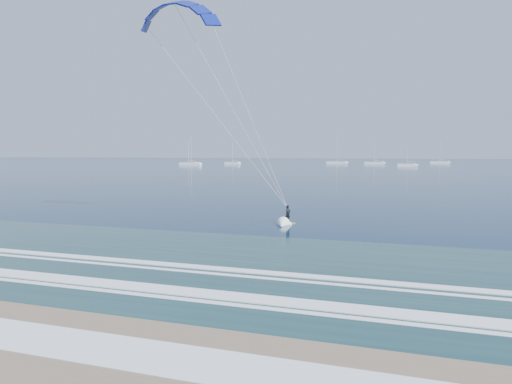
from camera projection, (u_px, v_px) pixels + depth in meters
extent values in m
cube|color=#1E423F|center=(73.00, 265.00, 24.26)|extent=(600.00, 22.00, 0.03)
cube|color=white|center=(37.00, 276.00, 21.89)|extent=(600.00, 1.10, 0.07)
cube|color=white|center=(91.00, 258.00, 25.68)|extent=(600.00, 0.70, 0.07)
cube|color=#9ED218|center=(288.00, 223.00, 38.39)|extent=(1.20, 0.39, 0.07)
imported|color=black|center=(288.00, 214.00, 38.33)|extent=(0.57, 0.64, 1.48)
cone|color=white|center=(282.00, 225.00, 37.20)|extent=(1.31, 1.74, 1.10)
cube|color=white|center=(191.00, 164.00, 208.63)|extent=(9.69, 2.40, 1.20)
cylinder|color=silver|center=(191.00, 150.00, 208.07)|extent=(0.18, 0.18, 11.84)
cylinder|color=silver|center=(194.00, 161.00, 208.14)|extent=(2.60, 0.12, 0.12)
cube|color=white|center=(233.00, 163.00, 226.60)|extent=(7.66, 2.40, 1.20)
cylinder|color=silver|center=(232.00, 153.00, 226.14)|extent=(0.18, 0.18, 9.46)
cylinder|color=silver|center=(235.00, 160.00, 226.11)|extent=(2.60, 0.12, 0.12)
cube|color=white|center=(337.00, 163.00, 238.72)|extent=(10.67, 2.40, 1.20)
cylinder|color=silver|center=(337.00, 149.00, 238.10)|extent=(0.18, 0.18, 12.91)
cylinder|color=silver|center=(339.00, 160.00, 238.23)|extent=(2.60, 0.12, 0.12)
cube|color=white|center=(407.00, 165.00, 193.29)|extent=(7.67, 2.40, 1.20)
cylinder|color=silver|center=(407.00, 152.00, 192.82)|extent=(0.18, 0.18, 9.59)
cylinder|color=silver|center=(410.00, 162.00, 192.80)|extent=(2.60, 0.12, 0.12)
cube|color=white|center=(440.00, 163.00, 243.26)|extent=(9.67, 2.40, 1.20)
cylinder|color=silver|center=(440.00, 150.00, 242.70)|extent=(0.18, 0.18, 11.82)
cylinder|color=silver|center=(442.00, 160.00, 242.77)|extent=(2.60, 0.12, 0.12)
cube|color=white|center=(374.00, 163.00, 230.55)|extent=(9.60, 2.40, 1.20)
cylinder|color=silver|center=(375.00, 151.00, 230.02)|extent=(0.18, 0.18, 11.14)
cylinder|color=silver|center=(377.00, 160.00, 230.06)|extent=(2.60, 0.12, 0.12)
cube|color=white|center=(189.00, 164.00, 218.09)|extent=(8.99, 2.40, 1.20)
cylinder|color=silver|center=(188.00, 152.00, 217.63)|extent=(0.18, 0.18, 9.50)
cylinder|color=silver|center=(191.00, 161.00, 217.60)|extent=(2.60, 0.12, 0.12)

